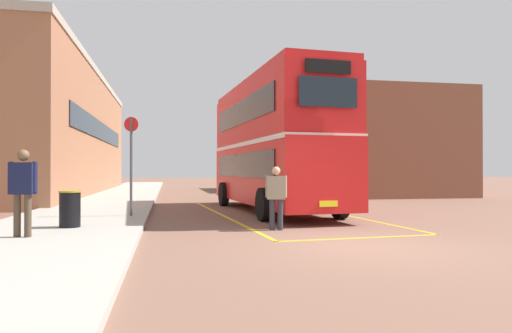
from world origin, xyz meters
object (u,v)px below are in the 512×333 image
pedestrian_boarding (276,194)px  bus_stop_sign (131,157)px  single_deck_bus (253,168)px  pedestrian_waiting_near (23,186)px  litter_bin (70,209)px  double_decker_bus (273,143)px

pedestrian_boarding → bus_stop_sign: bearing=141.2°
single_deck_bus → pedestrian_waiting_near: (-9.24, -23.88, -0.43)m
single_deck_bus → pedestrian_waiting_near: 25.61m
pedestrian_boarding → pedestrian_waiting_near: bearing=-168.6°
single_deck_bus → pedestrian_boarding: size_ratio=5.58×
litter_bin → bus_stop_sign: 3.22m
pedestrian_waiting_near → litter_bin: pedestrian_waiting_near is taller
pedestrian_boarding → pedestrian_waiting_near: size_ratio=0.89×
litter_bin → pedestrian_waiting_near: bearing=-111.9°
double_decker_bus → single_deck_bus: 17.77m
double_decker_bus → single_deck_bus: bearing=81.9°
bus_stop_sign → pedestrian_boarding: bearing=-38.8°
pedestrian_waiting_near → pedestrian_boarding: bearing=11.4°
double_decker_bus → single_deck_bus: (2.49, 17.57, -0.87)m
double_decker_bus → pedestrian_waiting_near: double_decker_bus is taller
pedestrian_waiting_near → bus_stop_sign: size_ratio=0.60×
bus_stop_sign → litter_bin: bearing=-114.9°
litter_bin → double_decker_bus: bearing=37.9°
bus_stop_sign → double_decker_bus: bearing=23.4°
double_decker_bus → pedestrian_boarding: double_decker_bus is taller
single_deck_bus → pedestrian_waiting_near: single_deck_bus is taller
double_decker_bus → bus_stop_sign: 5.36m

